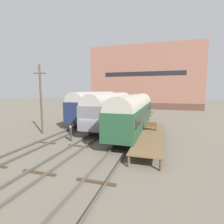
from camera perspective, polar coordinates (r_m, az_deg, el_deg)
name	(u,v)px	position (r m, az deg, el deg)	size (l,w,h in m)	color
ground_plane	(92,139)	(20.86, -6.62, -8.68)	(200.00, 200.00, 0.00)	#60594C
track_left	(61,135)	(22.76, -16.39, -7.21)	(2.60, 60.00, 0.26)	#4C4742
track_middle	(92,138)	(20.82, -6.63, -8.31)	(2.60, 60.00, 0.26)	#4C4742
track_right	(127,141)	(19.59, 4.80, -9.28)	(2.60, 60.00, 0.26)	#4C4742
train_car_grey	(112,107)	(27.69, -0.13, 1.61)	(2.91, 17.56, 5.27)	black
train_car_green	(134,111)	(23.54, 7.25, 0.33)	(3.06, 18.18, 5.13)	black
train_car_navy	(96,104)	(32.80, -5.09, 2.57)	(3.03, 17.86, 5.41)	black
station_platform	(151,136)	(19.06, 12.63, -7.54)	(2.60, 12.72, 0.97)	brown
bench	(151,126)	(21.30, 12.49, -4.43)	(1.40, 0.40, 0.91)	brown
person_worker	(71,132)	(20.07, -13.35, -6.37)	(0.32, 0.32, 1.74)	#282833
utility_pole	(41,99)	(24.23, -22.21, 4.05)	(1.80, 0.24, 8.85)	#473828
warehouse_building	(145,78)	(58.57, 10.81, 10.83)	(33.80, 10.16, 19.21)	#4F342A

